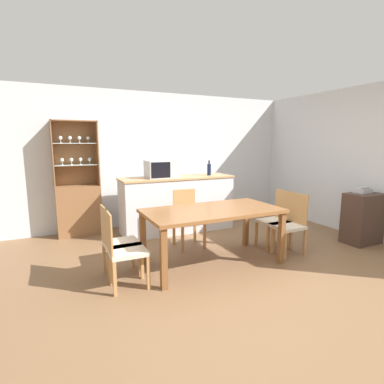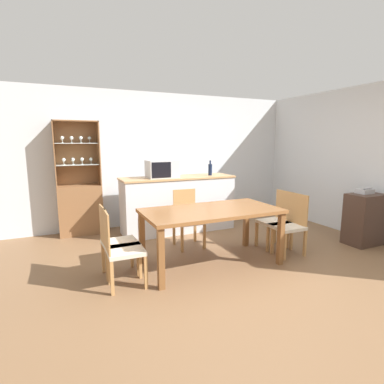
% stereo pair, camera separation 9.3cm
% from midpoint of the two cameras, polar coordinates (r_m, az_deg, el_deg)
% --- Properties ---
extents(ground_plane, '(18.00, 18.00, 0.00)m').
position_cam_midpoint_polar(ground_plane, '(4.08, 10.56, -13.99)').
color(ground_plane, brown).
extents(wall_back, '(6.80, 0.06, 2.55)m').
position_cam_midpoint_polar(wall_back, '(6.09, -3.39, 6.31)').
color(wall_back, silver).
rests_on(wall_back, ground_plane).
extents(wall_right, '(0.06, 4.60, 2.55)m').
position_cam_midpoint_polar(wall_right, '(5.83, 30.58, 4.86)').
color(wall_right, silver).
rests_on(wall_right, ground_plane).
extents(kitchen_counter, '(2.05, 0.62, 1.00)m').
position_cam_midpoint_polar(kitchen_counter, '(5.46, -2.16, -2.26)').
color(kitchen_counter, silver).
rests_on(kitchen_counter, ground_plane).
extents(display_cabinet, '(0.73, 0.34, 1.97)m').
position_cam_midpoint_polar(display_cabinet, '(5.59, -20.10, -1.60)').
color(display_cabinet, brown).
rests_on(display_cabinet, ground_plane).
extents(dining_table, '(1.78, 0.92, 0.75)m').
position_cam_midpoint_polar(dining_table, '(3.94, 4.36, -4.47)').
color(dining_table, brown).
rests_on(dining_table, ground_plane).
extents(dining_chair_side_right_near, '(0.41, 0.41, 0.88)m').
position_cam_midpoint_polar(dining_chair_side_right_near, '(4.59, 18.62, -5.94)').
color(dining_chair_side_right_near, beige).
rests_on(dining_chair_side_right_near, ground_plane).
extents(dining_chair_side_left_far, '(0.42, 0.42, 0.88)m').
position_cam_midpoint_polar(dining_chair_side_left_far, '(3.74, -13.47, -9.23)').
color(dining_chair_side_left_far, beige).
rests_on(dining_chair_side_left_far, ground_plane).
extents(dining_chair_head_far, '(0.42, 0.42, 0.88)m').
position_cam_midpoint_polar(dining_chair_head_far, '(4.68, -0.25, -5.15)').
color(dining_chair_head_far, beige).
rests_on(dining_chair_head_far, ground_plane).
extents(dining_chair_side_left_near, '(0.41, 0.41, 0.88)m').
position_cam_midpoint_polar(dining_chair_side_left_near, '(3.49, -12.60, -10.60)').
color(dining_chair_side_left_near, beige).
rests_on(dining_chair_side_left_near, ground_plane).
extents(dining_chair_side_right_far, '(0.42, 0.42, 0.88)m').
position_cam_midpoint_polar(dining_chair_side_right_far, '(4.79, 16.37, -5.19)').
color(dining_chair_side_right_far, beige).
rests_on(dining_chair_side_right_far, ground_plane).
extents(microwave, '(0.52, 0.38, 0.30)m').
position_cam_midpoint_polar(microwave, '(5.25, -5.22, 4.40)').
color(microwave, '#B7BABF').
rests_on(microwave, kitchen_counter).
extents(wine_bottle, '(0.07, 0.07, 0.28)m').
position_cam_midpoint_polar(wine_bottle, '(5.60, 3.95, 4.33)').
color(wine_bottle, '#141E38').
rests_on(wine_bottle, kitchen_counter).
extents(side_cabinet, '(0.57, 0.38, 0.81)m').
position_cam_midpoint_polar(side_cabinet, '(5.52, 30.45, -4.47)').
color(side_cabinet, '#422D23').
rests_on(side_cabinet, ground_plane).
extents(telephone, '(0.24, 0.18, 0.11)m').
position_cam_midpoint_polar(telephone, '(5.48, 30.49, 0.16)').
color(telephone, '#B7B7BC').
rests_on(telephone, side_cabinet).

